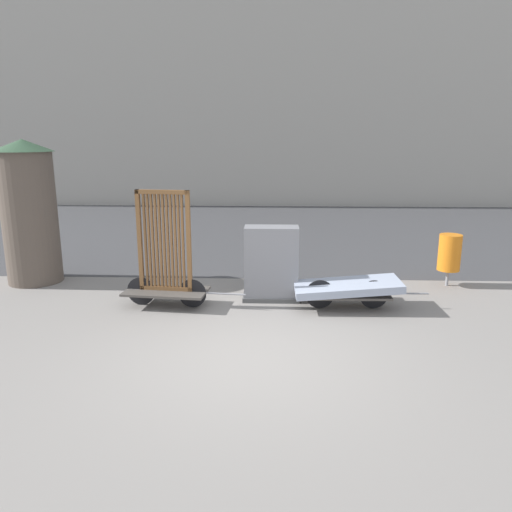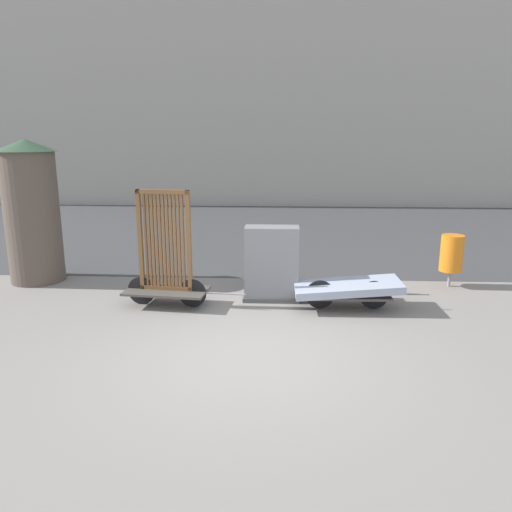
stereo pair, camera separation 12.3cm
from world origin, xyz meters
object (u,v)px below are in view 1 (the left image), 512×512
Objects in this scene: bike_cart_with_bedframe at (166,267)px; utility_cabinet at (271,266)px; bike_cart_with_mattress at (347,288)px; advertising_column at (29,211)px; trash_bin at (450,253)px.

utility_cabinet is at bearing 19.49° from bike_cart_with_bedframe.
bike_cart_with_mattress is 6.46m from advertising_column.
bike_cart_with_mattress is at bearing -147.24° from trash_bin.
utility_cabinet is at bearing -164.44° from trash_bin.
advertising_column reaches higher than bike_cart_with_mattress.
advertising_column is at bearing 166.03° from bike_cart_with_mattress.
bike_cart_with_bedframe is at bearing 178.96° from bike_cart_with_mattress.
bike_cart_with_bedframe is at bearing -166.60° from utility_cabinet.
bike_cart_with_bedframe is at bearing -165.18° from trash_bin.
trash_bin is (5.38, 1.42, -0.04)m from bike_cart_with_bedframe.
utility_cabinet is at bearing -11.41° from advertising_column.
bike_cart_with_bedframe reaches higher than bike_cart_with_mattress.
bike_cart_with_mattress is 0.81× the size of advertising_column.
bike_cart_with_mattress is (3.17, 0.00, -0.35)m from bike_cart_with_bedframe.
bike_cart_with_mattress is at bearing -18.30° from utility_cabinet.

